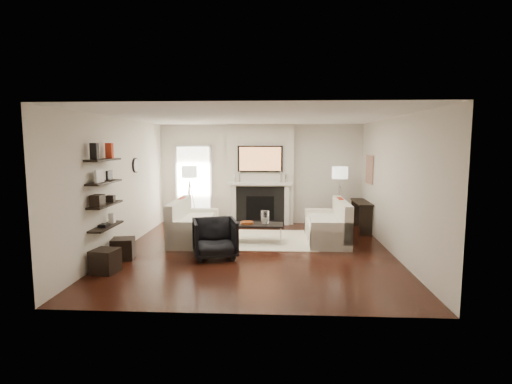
{
  "coord_description": "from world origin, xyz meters",
  "views": [
    {
      "loc": [
        0.45,
        -7.91,
        2.19
      ],
      "look_at": [
        0.0,
        0.6,
        1.15
      ],
      "focal_mm": 28.0,
      "sensor_mm": 36.0,
      "label": 1
    }
  ],
  "objects_px": {
    "lamp_left_shade": "(189,172)",
    "ottoman_near": "(123,249)",
    "loveseat_left_base": "(194,231)",
    "coffee_table": "(258,225)",
    "lamp_right_shade": "(340,173)",
    "loveseat_right_base": "(326,232)",
    "armchair": "(215,236)"
  },
  "relations": [
    {
      "from": "armchair",
      "to": "ottoman_near",
      "type": "xyz_separation_m",
      "value": [
        -1.73,
        -0.2,
        -0.21
      ]
    },
    {
      "from": "loveseat_left_base",
      "to": "ottoman_near",
      "type": "bearing_deg",
      "value": -124.9
    },
    {
      "from": "loveseat_right_base",
      "to": "lamp_left_shade",
      "type": "height_order",
      "value": "lamp_left_shade"
    },
    {
      "from": "coffee_table",
      "to": "armchair",
      "type": "height_order",
      "value": "armchair"
    },
    {
      "from": "armchair",
      "to": "loveseat_right_base",
      "type": "bearing_deg",
      "value": 15.78
    },
    {
      "from": "ottoman_near",
      "to": "loveseat_left_base",
      "type": "bearing_deg",
      "value": 55.1
    },
    {
      "from": "lamp_left_shade",
      "to": "ottoman_near",
      "type": "bearing_deg",
      "value": -101.39
    },
    {
      "from": "loveseat_left_base",
      "to": "loveseat_right_base",
      "type": "distance_m",
      "value": 2.99
    },
    {
      "from": "coffee_table",
      "to": "lamp_right_shade",
      "type": "relative_size",
      "value": 2.75
    },
    {
      "from": "loveseat_right_base",
      "to": "coffee_table",
      "type": "bearing_deg",
      "value": -172.46
    },
    {
      "from": "loveseat_right_base",
      "to": "lamp_right_shade",
      "type": "relative_size",
      "value": 4.5
    },
    {
      "from": "loveseat_right_base",
      "to": "lamp_right_shade",
      "type": "bearing_deg",
      "value": 70.46
    },
    {
      "from": "armchair",
      "to": "lamp_right_shade",
      "type": "bearing_deg",
      "value": 29.18
    },
    {
      "from": "armchair",
      "to": "coffee_table",
      "type": "bearing_deg",
      "value": 41.51
    },
    {
      "from": "lamp_left_shade",
      "to": "ottoman_near",
      "type": "xyz_separation_m",
      "value": [
        -0.62,
        -3.08,
        -1.25
      ]
    },
    {
      "from": "loveseat_left_base",
      "to": "lamp_right_shade",
      "type": "xyz_separation_m",
      "value": [
        3.47,
        1.46,
        1.24
      ]
    },
    {
      "from": "loveseat_left_base",
      "to": "coffee_table",
      "type": "distance_m",
      "value": 1.48
    },
    {
      "from": "loveseat_left_base",
      "to": "coffee_table",
      "type": "xyz_separation_m",
      "value": [
        1.46,
        -0.11,
        0.19
      ]
    },
    {
      "from": "lamp_left_shade",
      "to": "loveseat_left_base",
      "type": "bearing_deg",
      "value": -74.64
    },
    {
      "from": "loveseat_left_base",
      "to": "lamp_right_shade",
      "type": "height_order",
      "value": "lamp_right_shade"
    },
    {
      "from": "armchair",
      "to": "lamp_right_shade",
      "type": "relative_size",
      "value": 2.07
    },
    {
      "from": "coffee_table",
      "to": "ottoman_near",
      "type": "bearing_deg",
      "value": -150.83
    },
    {
      "from": "loveseat_left_base",
      "to": "lamp_right_shade",
      "type": "bearing_deg",
      "value": 22.76
    },
    {
      "from": "loveseat_left_base",
      "to": "lamp_left_shade",
      "type": "relative_size",
      "value": 4.5
    },
    {
      "from": "coffee_table",
      "to": "lamp_right_shade",
      "type": "height_order",
      "value": "lamp_right_shade"
    },
    {
      "from": "coffee_table",
      "to": "lamp_right_shade",
      "type": "distance_m",
      "value": 2.75
    },
    {
      "from": "ottoman_near",
      "to": "lamp_right_shade",
      "type": "bearing_deg",
      "value": 33.24
    },
    {
      "from": "lamp_left_shade",
      "to": "ottoman_near",
      "type": "relative_size",
      "value": 1.0
    },
    {
      "from": "loveseat_left_base",
      "to": "loveseat_right_base",
      "type": "xyz_separation_m",
      "value": [
        2.99,
        0.1,
        0.0
      ]
    },
    {
      "from": "loveseat_left_base",
      "to": "lamp_left_shade",
      "type": "height_order",
      "value": "lamp_left_shade"
    },
    {
      "from": "lamp_left_shade",
      "to": "ottoman_near",
      "type": "height_order",
      "value": "lamp_left_shade"
    },
    {
      "from": "loveseat_right_base",
      "to": "armchair",
      "type": "height_order",
      "value": "armchair"
    }
  ]
}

